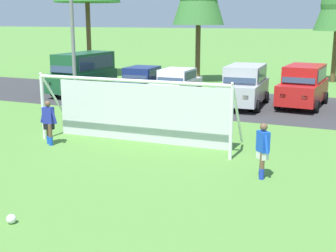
% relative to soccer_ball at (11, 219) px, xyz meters
% --- Properties ---
extents(ground_plane, '(400.00, 400.00, 0.00)m').
position_rel_soccer_ball_xyz_m(ground_plane, '(1.38, 8.06, -0.11)').
color(ground_plane, '#518438').
extents(parking_lot_strip, '(52.00, 8.40, 0.01)m').
position_rel_soccer_ball_xyz_m(parking_lot_strip, '(1.38, 16.53, -0.11)').
color(parking_lot_strip, '#333335').
rests_on(parking_lot_strip, ground).
extents(soccer_ball, '(0.22, 0.22, 0.22)m').
position_rel_soccer_ball_xyz_m(soccer_ball, '(0.00, 0.00, 0.00)').
color(soccer_ball, white).
rests_on(soccer_ball, ground).
extents(soccer_goal, '(7.48, 2.19, 2.57)m').
position_rel_soccer_ball_xyz_m(soccer_goal, '(-0.44, 7.32, 1.18)').
color(soccer_goal, white).
rests_on(soccer_goal, ground).
extents(player_striker_near, '(0.74, 0.32, 1.64)m').
position_rel_soccer_ball_xyz_m(player_striker_near, '(-3.37, 5.82, 0.71)').
color(player_striker_near, brown).
rests_on(player_striker_near, ground).
extents(player_defender_far, '(0.51, 0.65, 1.64)m').
position_rel_soccer_ball_xyz_m(player_defender_far, '(4.57, 5.28, 0.71)').
color(player_defender_far, brown).
rests_on(player_defender_far, ground).
extents(parked_car_slot_far_left, '(2.34, 4.87, 2.52)m').
position_rel_soccer_ball_xyz_m(parked_car_slot_far_left, '(-8.64, 16.08, 1.23)').
color(parked_car_slot_far_left, '#194C2D').
rests_on(parked_car_slot_far_left, ground).
extents(parked_car_slot_left, '(2.18, 4.28, 1.72)m').
position_rel_soccer_ball_xyz_m(parked_car_slot_left, '(-5.15, 17.02, 0.77)').
color(parked_car_slot_left, navy).
rests_on(parked_car_slot_left, ground).
extents(parked_car_slot_center_left, '(2.09, 4.23, 1.72)m').
position_rel_soccer_ball_xyz_m(parked_car_slot_center_left, '(-2.80, 16.80, 0.77)').
color(parked_car_slot_center_left, silver).
rests_on(parked_car_slot_center_left, ground).
extents(parked_car_slot_center, '(2.31, 4.69, 2.16)m').
position_rel_soccer_ball_xyz_m(parked_car_slot_center, '(1.36, 16.08, 1.00)').
color(parked_car_slot_center, '#B2B2BC').
rests_on(parked_car_slot_center, ground).
extents(parked_car_slot_center_right, '(2.37, 4.72, 2.16)m').
position_rel_soccer_ball_xyz_m(parked_car_slot_center_right, '(4.21, 17.25, 1.00)').
color(parked_car_slot_center_right, red).
rests_on(parked_car_slot_center_right, ground).
extents(street_lamp, '(2.00, 0.32, 7.41)m').
position_rel_soccer_ball_xyz_m(street_lamp, '(-5.87, 11.44, 3.73)').
color(street_lamp, slate).
rests_on(street_lamp, ground).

